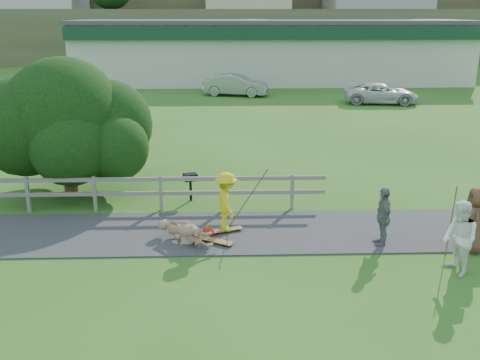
{
  "coord_description": "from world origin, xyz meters",
  "views": [
    {
      "loc": [
        -0.09,
        -12.09,
        5.84
      ],
      "look_at": [
        0.36,
        2.0,
        1.36
      ],
      "focal_mm": 40.0,
      "sensor_mm": 36.0,
      "label": 1
    }
  ],
  "objects": [
    {
      "name": "ground",
      "position": [
        0.0,
        0.0,
        0.0
      ],
      "size": [
        260.0,
        260.0,
        0.0
      ],
      "primitive_type": "plane",
      "color": "#2E5C1A",
      "rests_on": "ground"
    },
    {
      "name": "path",
      "position": [
        0.0,
        1.5,
        0.02
      ],
      "size": [
        34.0,
        3.0,
        0.04
      ],
      "primitive_type": "cube",
      "color": "#313134",
      "rests_on": "ground"
    },
    {
      "name": "tree",
      "position": [
        -5.24,
        5.2,
        1.69
      ],
      "size": [
        6.11,
        6.11,
        3.37
      ],
      "primitive_type": null,
      "color": "black",
      "rests_on": "ground"
    },
    {
      "name": "longboard_fallen",
      "position": [
        -0.33,
        0.75,
        0.06
      ],
      "size": [
        0.99,
        0.71,
        0.11
      ],
      "primitive_type": null,
      "rotation": [
        0.0,
        0.0,
        -0.52
      ],
      "color": "brown",
      "rests_on": "ground"
    },
    {
      "name": "car_silver",
      "position": [
        0.84,
        26.3,
        0.76
      ],
      "size": [
        4.86,
        2.7,
        1.52
      ],
      "primitive_type": "imported",
      "rotation": [
        0.0,
        0.0,
        1.32
      ],
      "color": "#9B9EA2",
      "rests_on": "ground"
    },
    {
      "name": "helmet",
      "position": [
        -0.53,
        1.2,
        0.16
      ],
      "size": [
        0.32,
        0.32,
        0.32
      ],
      "primitive_type": "sphere",
      "color": "#AC1E0F",
      "rests_on": "ground"
    },
    {
      "name": "bbq",
      "position": [
        -1.15,
        4.15,
        0.45
      ],
      "size": [
        0.5,
        0.44,
        0.9
      ],
      "primitive_type": null,
      "rotation": [
        0.0,
        0.0,
        0.34
      ],
      "color": "black",
      "rests_on": "ground"
    },
    {
      "name": "pole_spec_left",
      "position": [
        5.47,
        -0.11,
        0.91
      ],
      "size": [
        0.03,
        0.03,
        1.83
      ],
      "primitive_type": "cylinder",
      "color": "brown",
      "rests_on": "ground"
    },
    {
      "name": "fence",
      "position": [
        -4.62,
        3.3,
        0.72
      ],
      "size": [
        15.05,
        0.1,
        1.1
      ],
      "color": "slate",
      "rests_on": "ground"
    },
    {
      "name": "car_white",
      "position": [
        10.27,
        22.6,
        0.66
      ],
      "size": [
        5.01,
        2.8,
        1.32
      ],
      "primitive_type": "imported",
      "rotation": [
        0.0,
        0.0,
        1.44
      ],
      "color": "silver",
      "rests_on": "ground"
    },
    {
      "name": "longboard_rider",
      "position": [
        -0.02,
        1.47,
        0.05
      ],
      "size": [
        0.93,
        0.53,
        0.1
      ],
      "primitive_type": null,
      "rotation": [
        0.0,
        0.0,
        0.36
      ],
      "color": "brown",
      "rests_on": "ground"
    },
    {
      "name": "skater_rider",
      "position": [
        -0.02,
        1.47,
        0.82
      ],
      "size": [
        0.8,
        1.15,
        1.63
      ],
      "primitive_type": "imported",
      "rotation": [
        0.0,
        0.0,
        1.77
      ],
      "color": "yellow",
      "rests_on": "ground"
    },
    {
      "name": "strip_mall",
      "position": [
        4.0,
        34.94,
        2.58
      ],
      "size": [
        32.5,
        10.75,
        5.1
      ],
      "color": "beige",
      "rests_on": "ground"
    },
    {
      "name": "spectator_a",
      "position": [
        5.29,
        -1.05,
        0.88
      ],
      "size": [
        0.8,
        0.95,
        1.76
      ],
      "primitive_type": "imported",
      "rotation": [
        0.0,
        0.0,
        4.88
      ],
      "color": "white",
      "rests_on": "ground"
    },
    {
      "name": "spectator_c",
      "position": [
        6.16,
        0.13,
        0.85
      ],
      "size": [
        0.66,
        0.9,
        1.7
      ],
      "primitive_type": "imported",
      "rotation": [
        0.0,
        0.0,
        4.56
      ],
      "color": "brown",
      "rests_on": "ground"
    },
    {
      "name": "spectator_b",
      "position": [
        3.99,
        0.57,
        0.79
      ],
      "size": [
        0.41,
        0.94,
        1.58
      ],
      "primitive_type": "imported",
      "rotation": [
        0.0,
        0.0,
        4.69
      ],
      "color": "slate",
      "rests_on": "ground"
    },
    {
      "name": "skater_fallen",
      "position": [
        -1.13,
        0.85,
        0.32
      ],
      "size": [
        1.47,
        1.61,
        0.64
      ],
      "primitive_type": "imported",
      "rotation": [
        0.0,
        0.0,
        0.86
      ],
      "color": "#A5795B",
      "rests_on": "ground"
    },
    {
      "name": "pole_rider",
      "position": [
        0.58,
        1.87,
        1.01
      ],
      "size": [
        0.03,
        0.03,
        2.02
      ],
      "primitive_type": "cylinder",
      "color": "brown",
      "rests_on": "ground"
    }
  ]
}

